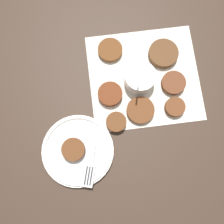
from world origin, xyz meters
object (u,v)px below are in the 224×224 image
object	(u,v)px
serving_plate	(78,151)
fritter_on_plate	(73,149)
fork	(91,164)
sauce_bowl	(140,78)

from	to	relation	value
serving_plate	fritter_on_plate	size ratio (longest dim) A/B	3.16
serving_plate	fork	bearing A→B (deg)	-59.75
serving_plate	fork	world-z (taller)	fork
sauce_bowl	fork	world-z (taller)	sauce_bowl
fritter_on_plate	fork	distance (m)	0.06
fritter_on_plate	fork	bearing A→B (deg)	-54.98
fritter_on_plate	fork	size ratio (longest dim) A/B	0.41
sauce_bowl	serving_plate	distance (m)	0.27
fritter_on_plate	sauce_bowl	bearing A→B (deg)	32.15
serving_plate	fritter_on_plate	distance (m)	0.02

